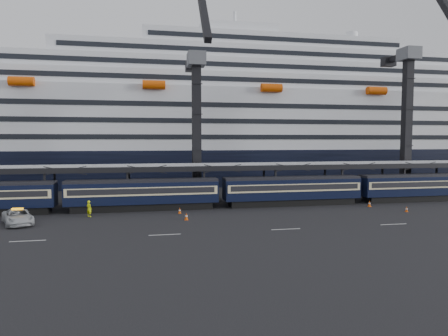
{
  "coord_description": "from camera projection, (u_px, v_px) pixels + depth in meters",
  "views": [
    {
      "loc": [
        -27.7,
        -41.38,
        8.9
      ],
      "look_at": [
        -17.53,
        10.0,
        5.23
      ],
      "focal_mm": 32.0,
      "sensor_mm": 36.0,
      "label": 1
    }
  ],
  "objects": [
    {
      "name": "worker",
      "position": [
        89.0,
        209.0,
        46.3
      ],
      "size": [
        0.83,
        0.79,
        1.91
      ],
      "primitive_type": "imported",
      "rotation": [
        0.0,
        0.0,
        2.48
      ],
      "color": "#D2E60C",
      "rests_on": "ground"
    },
    {
      "name": "crane_dark_mid",
      "position": [
        409.0,
        113.0,
        65.66
      ],
      "size": [
        4.5,
        18.24,
        39.64
      ],
      "color": "#484A4F",
      "rests_on": "ground"
    },
    {
      "name": "canopy",
      "position": [
        333.0,
        164.0,
        59.82
      ],
      "size": [
        130.0,
        6.25,
        5.53
      ],
      "color": "gray",
      "rests_on": "ground"
    },
    {
      "name": "traffic_cone_b",
      "position": [
        186.0,
        216.0,
        44.48
      ],
      "size": [
        0.41,
        0.41,
        0.83
      ],
      "color": "#D94B06",
      "rests_on": "ground"
    },
    {
      "name": "pickup_truck",
      "position": [
        18.0,
        217.0,
        42.18
      ],
      "size": [
        4.62,
        6.23,
        1.57
      ],
      "primitive_type": "imported",
      "rotation": [
        0.0,
        0.0,
        0.4
      ],
      "color": "#ABAFB3",
      "rests_on": "ground"
    },
    {
      "name": "traffic_cone_d",
      "position": [
        407.0,
        209.0,
        49.57
      ],
      "size": [
        0.35,
        0.35,
        0.7
      ],
      "color": "#D94B06",
      "rests_on": "ground"
    },
    {
      "name": "crane_dark_near",
      "position": [
        197.0,
        120.0,
        59.97
      ],
      "size": [
        4.5,
        17.75,
        35.08
      ],
      "color": "#484A4F",
      "rests_on": "ground"
    },
    {
      "name": "cruise_ship",
      "position": [
        264.0,
        125.0,
        90.42
      ],
      "size": [
        214.09,
        28.84,
        34.0
      ],
      "color": "black",
      "rests_on": "ground"
    },
    {
      "name": "train",
      "position": [
        315.0,
        189.0,
        55.21
      ],
      "size": [
        133.05,
        3.0,
        4.05
      ],
      "color": "black",
      "rests_on": "ground"
    },
    {
      "name": "ground",
      "position": [
        388.0,
        217.0,
        46.48
      ],
      "size": [
        260.0,
        260.0,
        0.0
      ],
      "primitive_type": "plane",
      "color": "black",
      "rests_on": "ground"
    },
    {
      "name": "traffic_cone_e",
      "position": [
        369.0,
        204.0,
        53.39
      ],
      "size": [
        0.42,
        0.42,
        0.85
      ],
      "color": "#D94B06",
      "rests_on": "ground"
    },
    {
      "name": "traffic_cone_c",
      "position": [
        180.0,
        210.0,
        48.48
      ],
      "size": [
        0.36,
        0.36,
        0.72
      ],
      "color": "#D94B06",
      "rests_on": "ground"
    }
  ]
}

